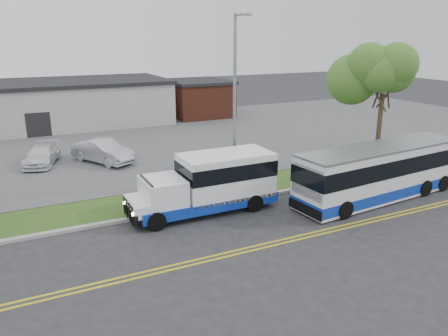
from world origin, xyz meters
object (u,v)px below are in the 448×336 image
shuttle_bus (213,181)px  transit_bus (380,172)px  parked_car_a (103,151)px  parked_car_b (42,155)px  tree_east (385,73)px  streetlight_near (235,99)px

shuttle_bus → transit_bus: size_ratio=0.71×
parked_car_a → parked_car_b: size_ratio=1.11×
parked_car_a → transit_bus: bearing=-77.3°
shuttle_bus → parked_car_a: shuttle_bus is taller
transit_bus → parked_car_a: (-12.08, 13.31, -0.56)m
transit_bus → parked_car_b: transit_bus is taller
tree_east → parked_car_a: size_ratio=1.71×
parked_car_a → shuttle_bus: bearing=-102.7°
tree_east → shuttle_bus: tree_east is taller
transit_bus → parked_car_b: (-15.91, 14.67, -0.73)m
shuttle_bus → tree_east: bearing=10.1°
tree_east → streetlight_near: 11.05m
shuttle_bus → transit_bus: transit_bus is taller
tree_east → parked_car_b: size_ratio=1.90×
tree_east → parked_car_b: 23.37m
shuttle_bus → parked_car_b: size_ratio=1.71×
streetlight_near → parked_car_b: size_ratio=2.16×
streetlight_near → transit_bus: size_ratio=0.90×
streetlight_near → shuttle_bus: streetlight_near is taller
transit_bus → shuttle_bus: bearing=159.9°
streetlight_near → transit_bus: streetlight_near is taller
transit_bus → parked_car_a: size_ratio=2.18×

